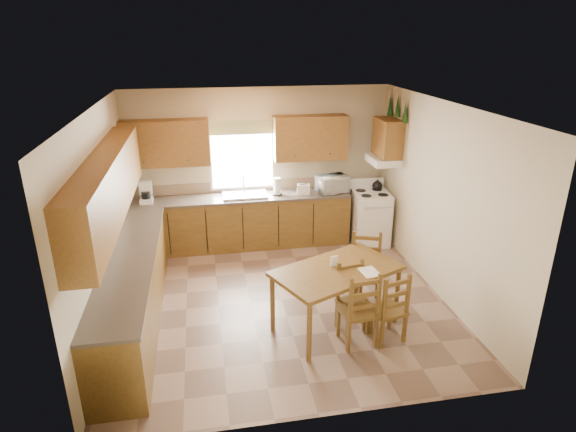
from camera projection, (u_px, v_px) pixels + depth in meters
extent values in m
plane|color=#7F6554|center=(281.00, 300.00, 6.80)|extent=(4.50, 4.50, 0.00)
plane|color=#9D5F31|center=(280.00, 107.00, 5.83)|extent=(4.50, 4.50, 0.00)
plane|color=beige|center=(102.00, 222.00, 5.94)|extent=(4.50, 4.50, 0.00)
plane|color=beige|center=(440.00, 201.00, 6.69)|extent=(4.50, 4.50, 0.00)
plane|color=beige|center=(260.00, 166.00, 8.38)|extent=(4.50, 4.50, 0.00)
plane|color=beige|center=(323.00, 298.00, 4.25)|extent=(4.50, 4.50, 0.00)
cube|color=brown|center=(241.00, 222.00, 8.37)|extent=(3.75, 0.60, 0.88)
cube|color=brown|center=(134.00, 290.00, 6.18)|extent=(0.60, 3.60, 0.88)
cube|color=#4E433C|center=(240.00, 197.00, 8.21)|extent=(3.75, 0.63, 0.04)
cube|color=#4E433C|center=(130.00, 258.00, 6.02)|extent=(0.63, 3.60, 0.04)
cube|color=#877058|center=(239.00, 186.00, 8.43)|extent=(3.75, 0.01, 0.18)
cube|color=brown|center=(165.00, 143.00, 7.79)|extent=(1.41, 0.33, 0.75)
cube|color=brown|center=(310.00, 138.00, 8.19)|extent=(1.25, 0.33, 0.75)
cube|color=brown|center=(108.00, 186.00, 5.65)|extent=(0.33, 3.60, 0.75)
cube|color=brown|center=(388.00, 138.00, 7.98)|extent=(0.33, 0.62, 0.62)
cube|color=white|center=(383.00, 160.00, 8.11)|extent=(0.44, 0.62, 0.12)
cube|color=white|center=(242.00, 156.00, 8.23)|extent=(1.13, 0.02, 1.18)
cube|color=white|center=(242.00, 156.00, 8.23)|extent=(1.05, 0.01, 1.10)
cube|color=#4D6E33|center=(241.00, 127.00, 8.02)|extent=(1.19, 0.01, 0.24)
cube|color=silver|center=(245.00, 195.00, 8.20)|extent=(0.75, 0.45, 0.04)
cone|color=#174017|center=(405.00, 111.00, 7.54)|extent=(0.22, 0.22, 0.36)
cone|color=#174017|center=(398.00, 106.00, 7.81)|extent=(0.22, 0.22, 0.36)
cone|color=#174017|center=(390.00, 105.00, 8.12)|extent=(0.22, 0.22, 0.36)
cube|color=white|center=(370.00, 218.00, 8.50)|extent=(0.67, 0.69, 0.92)
cube|color=white|center=(146.00, 192.00, 7.83)|extent=(0.28, 0.31, 0.37)
cylinder|color=white|center=(277.00, 186.00, 8.22)|extent=(0.16, 0.16, 0.30)
cube|color=white|center=(303.00, 189.00, 8.29)|extent=(0.23, 0.17, 0.17)
imported|color=white|center=(332.00, 184.00, 8.37)|extent=(0.55, 0.45, 0.29)
cube|color=brown|center=(336.00, 298.00, 6.06)|extent=(1.76, 1.43, 0.82)
cube|color=brown|center=(358.00, 307.00, 5.73)|extent=(0.44, 0.43, 0.98)
cube|color=brown|center=(388.00, 306.00, 5.80)|extent=(0.46, 0.45, 0.92)
cube|color=brown|center=(355.00, 299.00, 5.96)|extent=(0.44, 0.43, 0.90)
cube|color=brown|center=(365.00, 271.00, 6.55)|extent=(0.52, 0.51, 1.00)
cube|color=white|center=(369.00, 272.00, 5.84)|extent=(0.24, 0.30, 0.00)
cube|color=white|center=(334.00, 261.00, 5.97)|extent=(0.10, 0.05, 0.13)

